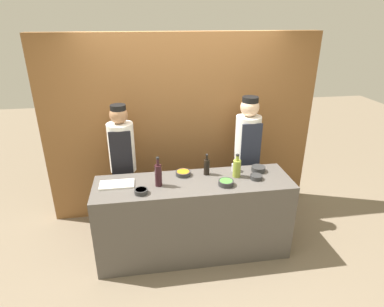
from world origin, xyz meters
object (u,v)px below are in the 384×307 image
object	(u,v)px
bottle_wine	(158,175)
chef_left	(123,165)
sauce_bowl_orange	(183,173)
bottle_soy	(207,167)
sauce_bowl_white	(258,169)
cutting_board	(117,184)
sauce_bowl_purple	(256,177)
cup_steel	(235,168)
sauce_bowl_green	(226,183)
bottle_oil	(237,168)
chef_right	(246,155)
sauce_bowl_red	(141,191)

from	to	relation	value
bottle_wine	chef_left	size ratio (longest dim) A/B	0.20
sauce_bowl_orange	bottle_soy	xyz separation A→B (m)	(0.26, -0.02, 0.07)
sauce_bowl_white	cutting_board	xyz separation A→B (m)	(-1.59, -0.09, -0.02)
sauce_bowl_purple	cup_steel	distance (m)	0.29
cutting_board	bottle_wine	xyz separation A→B (m)	(0.44, -0.07, 0.12)
sauce_bowl_green	sauce_bowl_orange	distance (m)	0.51
sauce_bowl_orange	cup_steel	size ratio (longest dim) A/B	1.94
bottle_soy	bottle_oil	distance (m)	0.33
sauce_bowl_orange	sauce_bowl_purple	xyz separation A→B (m)	(0.78, -0.21, -0.00)
cup_steel	chef_right	bearing A→B (deg)	56.17
sauce_bowl_green	cutting_board	xyz separation A→B (m)	(-1.14, 0.17, -0.02)
sauce_bowl_red	chef_left	xyz separation A→B (m)	(-0.21, 0.74, -0.04)
sauce_bowl_red	bottle_oil	size ratio (longest dim) A/B	0.51
sauce_bowl_red	bottle_soy	xyz separation A→B (m)	(0.73, 0.32, 0.07)
sauce_bowl_red	cup_steel	bearing A→B (deg)	17.92
chef_left	sauce_bowl_white	bearing A→B (deg)	-15.77
sauce_bowl_white	bottle_oil	size ratio (longest dim) A/B	0.59
chef_right	sauce_bowl_white	bearing A→B (deg)	-89.81
cutting_board	bottle_wine	size ratio (longest dim) A/B	1.10
cutting_board	bottle_oil	size ratio (longest dim) A/B	1.34
cutting_board	bottle_soy	distance (m)	0.99
sauce_bowl_green	cutting_board	world-z (taller)	sauce_bowl_green
bottle_wine	chef_left	xyz separation A→B (m)	(-0.39, 0.60, -0.14)
bottle_oil	sauce_bowl_purple	bearing A→B (deg)	-25.11
sauce_bowl_green	chef_left	bearing A→B (deg)	147.51
sauce_bowl_white	bottle_wine	distance (m)	1.16
bottle_oil	cup_steel	xyz separation A→B (m)	(0.02, 0.13, -0.06)
sauce_bowl_green	bottle_wine	xyz separation A→B (m)	(-0.70, 0.10, 0.10)
sauce_bowl_white	cutting_board	size ratio (longest dim) A/B	0.44
sauce_bowl_red	bottle_wine	size ratio (longest dim) A/B	0.42
bottle_wine	sauce_bowl_purple	bearing A→B (deg)	-0.91
sauce_bowl_red	sauce_bowl_green	bearing A→B (deg)	2.44
sauce_bowl_white	sauce_bowl_red	xyz separation A→B (m)	(-1.33, -0.30, -0.01)
sauce_bowl_orange	bottle_oil	distance (m)	0.60
bottle_wine	bottle_oil	bearing A→B (deg)	4.98
sauce_bowl_white	bottle_oil	xyz separation A→B (m)	(-0.28, -0.09, 0.07)
cup_steel	sauce_bowl_white	bearing A→B (deg)	-10.09
cutting_board	bottle_soy	xyz separation A→B (m)	(0.98, 0.11, 0.09)
sauce_bowl_orange	chef_left	bearing A→B (deg)	149.37
sauce_bowl_purple	sauce_bowl_red	xyz separation A→B (m)	(-1.25, -0.12, -0.00)
bottle_oil	chef_right	bearing A→B (deg)	61.65
chef_left	bottle_oil	bearing A→B (deg)	-22.55
sauce_bowl_purple	bottle_oil	bearing A→B (deg)	154.89
sauce_bowl_orange	bottle_wine	xyz separation A→B (m)	(-0.28, -0.20, 0.10)
sauce_bowl_white	chef_left	world-z (taller)	chef_left
cup_steel	sauce_bowl_green	bearing A→B (deg)	-120.97
sauce_bowl_purple	bottle_soy	bearing A→B (deg)	159.24
cup_steel	chef_right	world-z (taller)	chef_right
cutting_board	chef_right	xyz separation A→B (m)	(1.58, 0.53, 0.01)
sauce_bowl_green	sauce_bowl_red	size ratio (longest dim) A/B	1.20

